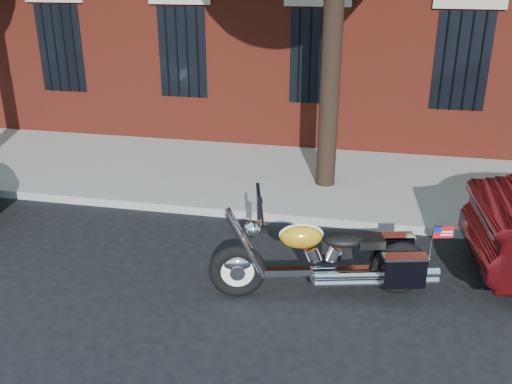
# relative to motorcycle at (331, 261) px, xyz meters

# --- Properties ---
(ground) EXTENTS (120.00, 120.00, 0.00)m
(ground) POSITION_rel_motorcycle_xyz_m (-0.91, 0.77, -0.52)
(ground) COLOR black
(ground) RESTS_ON ground
(curb) EXTENTS (40.00, 0.16, 0.15)m
(curb) POSITION_rel_motorcycle_xyz_m (-0.91, 2.15, -0.44)
(curb) COLOR gray
(curb) RESTS_ON ground
(sidewalk) EXTENTS (40.00, 3.60, 0.15)m
(sidewalk) POSITION_rel_motorcycle_xyz_m (-0.91, 4.03, -0.44)
(sidewalk) COLOR gray
(sidewalk) RESTS_ON ground
(motorcycle) EXTENTS (3.03, 1.30, 1.52)m
(motorcycle) POSITION_rel_motorcycle_xyz_m (0.00, 0.00, 0.00)
(motorcycle) COLOR black
(motorcycle) RESTS_ON ground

